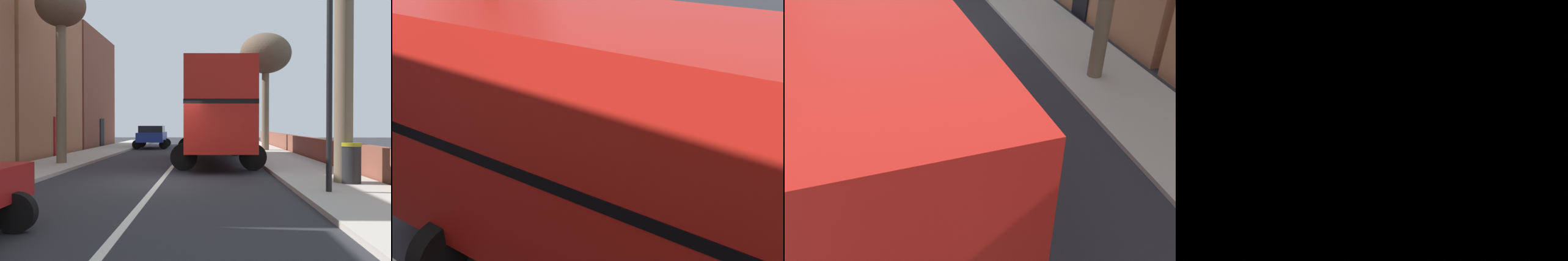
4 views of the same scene
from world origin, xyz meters
TOP-DOWN VIEW (x-y plane):
  - double_decker_bus at (1.70, 6.76)m, footprint 3.80×10.94m

SIDE VIEW (x-z plane):
  - double_decker_bus at x=1.70m, z-range 0.32..4.38m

